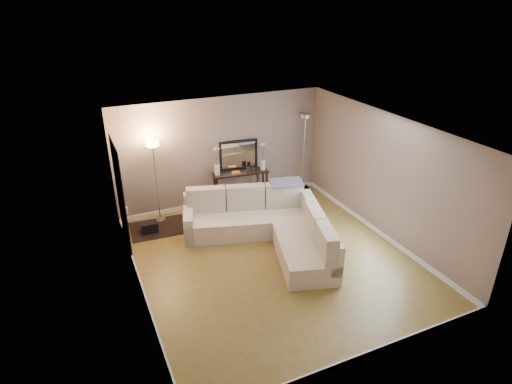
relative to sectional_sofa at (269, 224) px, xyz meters
name	(u,v)px	position (x,y,z in m)	size (l,w,h in m)	color
floor	(273,260)	(-0.24, -0.70, -0.36)	(5.00, 5.50, 0.01)	olive
ceiling	(276,129)	(-0.24, -0.70, 2.25)	(5.00, 5.50, 0.01)	white
wall_back	(222,152)	(-0.24, 2.06, 0.94)	(5.00, 0.02, 2.60)	gray
wall_front	(371,286)	(-0.24, -3.46, 0.94)	(5.00, 0.02, 2.60)	gray
wall_left	(133,228)	(-2.75, -0.70, 0.94)	(0.02, 5.50, 2.60)	gray
wall_right	(385,177)	(2.27, -0.70, 0.94)	(0.02, 5.50, 2.60)	gray
baseboard_back	(224,200)	(-0.24, 2.04, -0.31)	(5.00, 0.03, 0.10)	white
baseboard_front	(359,357)	(-0.24, -3.43, -0.31)	(5.00, 0.03, 0.10)	white
baseboard_left	(143,291)	(-2.73, -0.70, -0.31)	(0.03, 5.50, 0.10)	white
baseboard_right	(377,230)	(2.24, -0.70, -0.31)	(0.03, 5.50, 0.10)	white
doorway	(121,196)	(-2.72, 1.00, 0.74)	(0.02, 1.20, 2.20)	black
switch_plate	(127,210)	(-2.72, 0.15, 0.84)	(0.02, 0.08, 0.12)	white
sectional_sofa	(269,224)	(0.00, 0.00, 0.00)	(2.90, 3.30, 0.97)	beige
throw_blanket	(286,183)	(0.66, 0.52, 0.62)	(0.69, 0.40, 0.05)	slate
console_table	(237,186)	(0.05, 1.85, 0.10)	(1.36, 0.52, 0.81)	black
leaning_mirror	(238,155)	(0.15, 2.00, 0.83)	(0.93, 0.16, 0.73)	black
table_decor	(241,171)	(0.12, 1.80, 0.48)	(0.56, 0.16, 0.13)	orange
flower_vase_left	(217,163)	(-0.42, 1.91, 0.75)	(0.16, 0.14, 0.70)	silver
flower_vase_right	(263,158)	(0.69, 1.77, 0.75)	(0.16, 0.14, 0.70)	silver
floor_lamp_lit	(155,167)	(-1.88, 1.76, 0.95)	(0.28, 0.28, 1.85)	silver
floor_lamp_unlit	(304,138)	(1.84, 1.83, 1.08)	(0.31, 0.31, 2.04)	silver
charcoal_rug	(159,228)	(-2.00, 1.41, -0.35)	(1.21, 0.91, 0.02)	black
black_bag	(149,227)	(-2.20, 1.32, -0.24)	(0.34, 0.24, 0.22)	black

